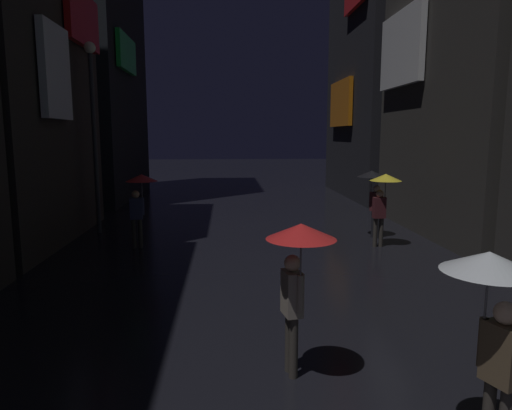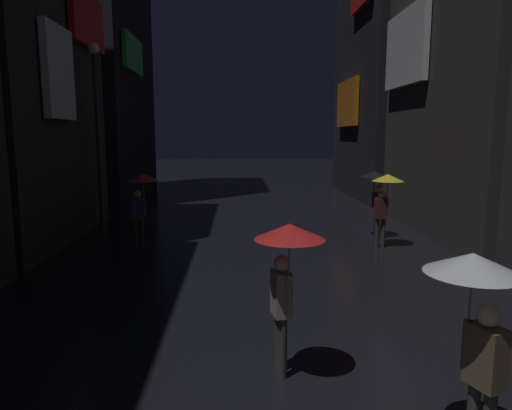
{
  "view_description": "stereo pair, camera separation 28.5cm",
  "coord_description": "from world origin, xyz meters",
  "px_view_note": "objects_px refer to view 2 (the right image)",
  "views": [
    {
      "loc": [
        -0.76,
        -1.56,
        3.22
      ],
      "look_at": [
        0.0,
        10.04,
        1.43
      ],
      "focal_mm": 32.0,
      "sensor_mm": 36.0,
      "label": 1
    },
    {
      "loc": [
        -0.47,
        -1.58,
        3.22
      ],
      "look_at": [
        0.0,
        10.04,
        1.43
      ],
      "focal_mm": 32.0,
      "sensor_mm": 36.0,
      "label": 2
    }
  ],
  "objects_px": {
    "pedestrian_far_right_black": "(376,185)",
    "pedestrian_foreground_right_red": "(142,190)",
    "pedestrian_midstreet_centre_yellow": "(386,190)",
    "pedestrian_midstreet_left_red": "(287,257)",
    "streetlamp_left_far": "(97,118)",
    "pedestrian_foreground_left_clear": "(476,300)"
  },
  "relations": [
    {
      "from": "pedestrian_foreground_right_red",
      "to": "pedestrian_midstreet_centre_yellow",
      "type": "relative_size",
      "value": 1.0
    },
    {
      "from": "pedestrian_foreground_left_clear",
      "to": "pedestrian_midstreet_left_red",
      "type": "height_order",
      "value": "same"
    },
    {
      "from": "pedestrian_far_right_black",
      "to": "pedestrian_midstreet_left_red",
      "type": "distance_m",
      "value": 9.08
    },
    {
      "from": "pedestrian_far_right_black",
      "to": "pedestrian_midstreet_left_red",
      "type": "height_order",
      "value": "same"
    },
    {
      "from": "pedestrian_far_right_black",
      "to": "pedestrian_midstreet_centre_yellow",
      "type": "relative_size",
      "value": 1.0
    },
    {
      "from": "pedestrian_foreground_right_red",
      "to": "pedestrian_midstreet_centre_yellow",
      "type": "distance_m",
      "value": 6.97
    },
    {
      "from": "pedestrian_foreground_right_red",
      "to": "pedestrian_far_right_black",
      "type": "height_order",
      "value": "same"
    },
    {
      "from": "pedestrian_far_right_black",
      "to": "pedestrian_midstreet_left_red",
      "type": "xyz_separation_m",
      "value": [
        -3.68,
        -8.3,
        0.0
      ]
    },
    {
      "from": "pedestrian_far_right_black",
      "to": "pedestrian_foreground_left_clear",
      "type": "bearing_deg",
      "value": -101.67
    },
    {
      "from": "pedestrian_far_right_black",
      "to": "pedestrian_foreground_right_red",
      "type": "bearing_deg",
      "value": -172.76
    },
    {
      "from": "pedestrian_midstreet_centre_yellow",
      "to": "pedestrian_far_right_black",
      "type": "bearing_deg",
      "value": 85.94
    },
    {
      "from": "pedestrian_midstreet_centre_yellow",
      "to": "streetlamp_left_far",
      "type": "height_order",
      "value": "streetlamp_left_far"
    },
    {
      "from": "pedestrian_foreground_left_clear",
      "to": "streetlamp_left_far",
      "type": "bearing_deg",
      "value": 121.32
    },
    {
      "from": "pedestrian_midstreet_left_red",
      "to": "streetlamp_left_far",
      "type": "distance_m",
      "value": 11.06
    },
    {
      "from": "pedestrian_foreground_right_red",
      "to": "streetlamp_left_far",
      "type": "bearing_deg",
      "value": 129.72
    },
    {
      "from": "pedestrian_foreground_right_red",
      "to": "pedestrian_far_right_black",
      "type": "distance_m",
      "value": 7.1
    },
    {
      "from": "pedestrian_midstreet_left_red",
      "to": "pedestrian_midstreet_centre_yellow",
      "type": "xyz_separation_m",
      "value": [
        3.59,
        7.1,
        0.0
      ]
    },
    {
      "from": "pedestrian_foreground_left_clear",
      "to": "pedestrian_foreground_right_red",
      "type": "bearing_deg",
      "value": 119.05
    },
    {
      "from": "pedestrian_foreground_right_red",
      "to": "streetlamp_left_far",
      "type": "xyz_separation_m",
      "value": [
        -1.79,
        2.15,
        2.1
      ]
    },
    {
      "from": "pedestrian_midstreet_centre_yellow",
      "to": "streetlamp_left_far",
      "type": "relative_size",
      "value": 0.35
    },
    {
      "from": "pedestrian_midstreet_left_red",
      "to": "streetlamp_left_far",
      "type": "height_order",
      "value": "streetlamp_left_far"
    },
    {
      "from": "pedestrian_foreground_right_red",
      "to": "pedestrian_midstreet_centre_yellow",
      "type": "xyz_separation_m",
      "value": [
        6.96,
        -0.31,
        0.0
      ]
    }
  ]
}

